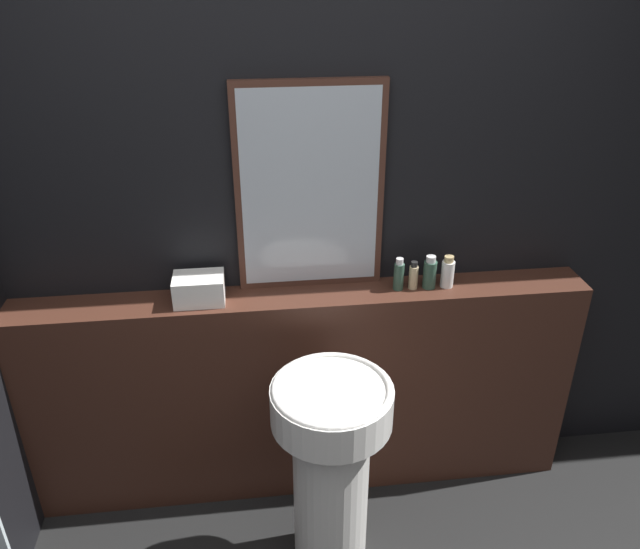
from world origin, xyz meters
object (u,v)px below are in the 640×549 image
at_px(pedestal_sink, 331,464).
at_px(body_wash_bottle, 448,272).
at_px(mirror, 310,189).
at_px(towel_stack, 199,289).
at_px(conditioner_bottle, 413,276).
at_px(lotion_bottle, 430,273).
at_px(shampoo_bottle, 399,275).

height_order(pedestal_sink, body_wash_bottle, body_wash_bottle).
bearing_deg(mirror, towel_stack, -169.12).
height_order(conditioner_bottle, lotion_bottle, lotion_bottle).
xyz_separation_m(pedestal_sink, mirror, (-0.02, 0.54, 0.89)).
bearing_deg(shampoo_bottle, lotion_bottle, 0.00).
bearing_deg(lotion_bottle, towel_stack, -180.00).
bearing_deg(pedestal_sink, lotion_bottle, 44.40).
distance_m(mirror, towel_stack, 0.58).
height_order(towel_stack, lotion_bottle, lotion_bottle).
xyz_separation_m(mirror, towel_stack, (-0.45, -0.09, -0.36)).
distance_m(mirror, body_wash_bottle, 0.66).
bearing_deg(lotion_bottle, pedestal_sink, -135.60).
bearing_deg(shampoo_bottle, body_wash_bottle, 0.00).
distance_m(shampoo_bottle, conditioner_bottle, 0.06).
xyz_separation_m(towel_stack, conditioner_bottle, (0.86, 0.00, 0.00)).
height_order(pedestal_sink, towel_stack, towel_stack).
height_order(pedestal_sink, mirror, mirror).
xyz_separation_m(mirror, body_wash_bottle, (0.55, -0.09, -0.35)).
xyz_separation_m(conditioner_bottle, lotion_bottle, (0.07, 0.00, 0.01)).
bearing_deg(pedestal_sink, towel_stack, 135.74).
bearing_deg(shampoo_bottle, conditioner_bottle, 0.00).
relative_size(mirror, body_wash_bottle, 6.06).
relative_size(mirror, conditioner_bottle, 6.88).
xyz_separation_m(towel_stack, lotion_bottle, (0.93, 0.00, 0.01)).
relative_size(pedestal_sink, towel_stack, 4.49).
height_order(mirror, lotion_bottle, mirror).
height_order(shampoo_bottle, lotion_bottle, lotion_bottle).
xyz_separation_m(pedestal_sink, body_wash_bottle, (0.54, 0.45, 0.54)).
bearing_deg(body_wash_bottle, shampoo_bottle, 180.00).
height_order(pedestal_sink, lotion_bottle, lotion_bottle).
height_order(mirror, body_wash_bottle, mirror).
distance_m(shampoo_bottle, body_wash_bottle, 0.20).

